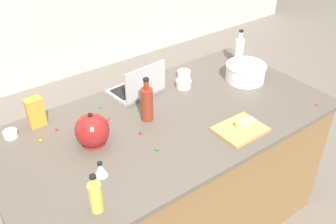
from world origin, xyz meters
TOP-DOWN VIEW (x-y plane):
  - ground_plane at (0.00, 0.00)m, footprint 12.00×12.00m
  - island_counter at (0.00, 0.00)m, footprint 1.95×1.00m
  - laptop at (0.02, 0.34)m, footprint 0.33×0.26m
  - mixing_bowl_large at (0.69, 0.06)m, footprint 0.27×0.27m
  - bottle_oil at (-0.64, -0.36)m, footprint 0.06×0.06m
  - bottle_soy at (-0.09, 0.07)m, footprint 0.07×0.07m
  - bottle_vinegar at (0.81, 0.25)m, footprint 0.06×0.06m
  - kettle at (-0.44, 0.06)m, footprint 0.21×0.18m
  - cutting_board at (0.25, -0.32)m, footprint 0.27×0.21m
  - butter_stick_left at (0.29, -0.32)m, footprint 0.11×0.05m
  - ramekin_small at (0.30, 0.23)m, footprint 0.10×0.10m
  - ramekin_medium at (-0.77, 0.37)m, footprint 0.08×0.08m
  - ramekin_wide at (0.39, 0.34)m, footprint 0.09×0.09m
  - kitchen_timer at (-0.52, -0.18)m, footprint 0.07×0.07m
  - candy_bag at (-0.62, 0.39)m, footprint 0.09×0.06m
  - candy_0 at (-0.55, 0.28)m, footprint 0.01×0.01m
  - candy_1 at (-0.25, 0.34)m, footprint 0.01×0.01m
  - candy_2 at (-0.21, -0.19)m, footprint 0.02×0.02m
  - candy_5 at (0.22, 0.40)m, footprint 0.01×0.01m
  - candy_6 at (-0.20, -0.02)m, footprint 0.02×0.02m
  - candy_7 at (-0.66, 0.23)m, footprint 0.02×0.02m
  - candy_8 at (0.81, -0.42)m, footprint 0.01×0.01m

SIDE VIEW (x-z plane):
  - ground_plane at x=0.00m, z-range 0.00..0.00m
  - island_counter at x=0.00m, z-range 0.00..0.90m
  - candy_8 at x=0.81m, z-range 0.90..0.91m
  - candy_0 at x=-0.55m, z-range 0.90..0.91m
  - candy_5 at x=0.22m, z-range 0.90..0.91m
  - candy_1 at x=-0.25m, z-range 0.90..0.91m
  - candy_7 at x=-0.66m, z-range 0.90..0.92m
  - candy_6 at x=-0.20m, z-range 0.90..0.92m
  - candy_2 at x=-0.21m, z-range 0.90..0.92m
  - cutting_board at x=0.25m, z-range 0.90..0.92m
  - ramekin_medium at x=-0.77m, z-range 0.90..0.94m
  - ramekin_wide at x=0.39m, z-range 0.90..0.95m
  - ramekin_small at x=0.30m, z-range 0.90..0.95m
  - kitchen_timer at x=-0.52m, z-range 0.90..0.97m
  - butter_stick_left at x=0.29m, z-range 0.92..0.95m
  - laptop at x=0.02m, z-range 0.84..1.06m
  - mixing_bowl_large at x=0.69m, z-range 0.90..1.02m
  - bottle_oil at x=-0.64m, z-range 0.88..1.07m
  - kettle at x=-0.44m, z-range 0.88..1.08m
  - candy_bag at x=-0.62m, z-range 0.90..1.07m
  - bottle_vinegar at x=0.81m, z-range 0.87..1.14m
  - bottle_soy at x=-0.09m, z-range 0.87..1.14m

